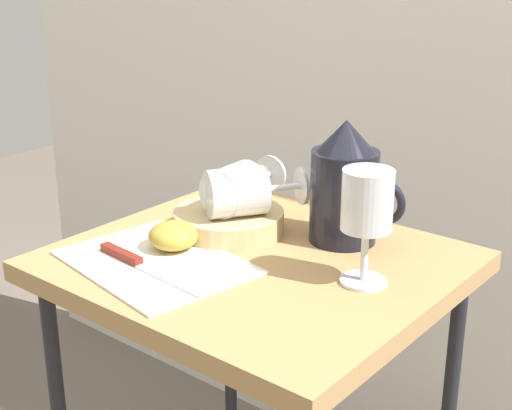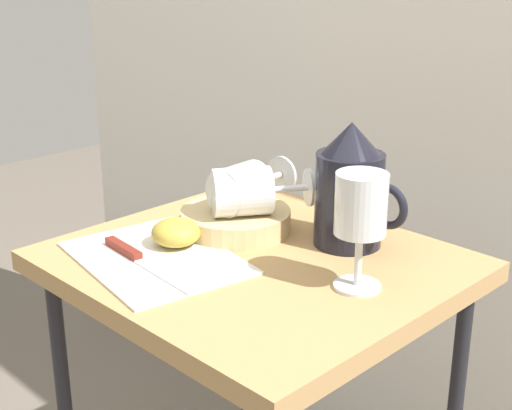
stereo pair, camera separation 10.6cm
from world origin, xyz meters
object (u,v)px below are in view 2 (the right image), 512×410
(basket_tray, at_px, (236,220))
(wine_glass_upright, at_px, (361,211))
(wine_glass_tipped_near, at_px, (242,188))
(knife, at_px, (135,257))
(table, at_px, (256,303))
(wine_glass_tipped_far, at_px, (244,191))
(pitcher, at_px, (350,196))
(apple_half_left, at_px, (176,232))

(basket_tray, bearing_deg, wine_glass_upright, -5.61)
(wine_glass_tipped_near, height_order, knife, wine_glass_tipped_near)
(table, relative_size, basket_tray, 4.14)
(table, relative_size, wine_glass_tipped_far, 4.36)
(basket_tray, height_order, knife, basket_tray)
(pitcher, height_order, apple_half_left, pitcher)
(wine_glass_upright, xyz_separation_m, wine_glass_tipped_far, (-0.24, 0.02, -0.04))
(pitcher, xyz_separation_m, wine_glass_tipped_near, (-0.15, -0.08, -0.00))
(pitcher, xyz_separation_m, apple_half_left, (-0.17, -0.19, -0.05))
(basket_tray, distance_m, knife, 0.19)
(pitcher, height_order, wine_glass_tipped_near, pitcher)
(pitcher, relative_size, wine_glass_tipped_near, 1.30)
(basket_tray, xyz_separation_m, wine_glass_tipped_near, (0.01, 0.01, 0.06))
(pitcher, bearing_deg, wine_glass_tipped_near, -152.59)
(pitcher, bearing_deg, wine_glass_upright, -46.69)
(table, xyz_separation_m, wine_glass_upright, (0.17, 0.02, 0.18))
(wine_glass_tipped_near, bearing_deg, wine_glass_tipped_far, -33.46)
(wine_glass_upright, height_order, knife, wine_glass_upright)
(pitcher, bearing_deg, basket_tray, -152.47)
(basket_tray, relative_size, apple_half_left, 2.34)
(wine_glass_upright, distance_m, wine_glass_tipped_far, 0.24)
(knife, bearing_deg, pitcher, 57.31)
(table, xyz_separation_m, wine_glass_tipped_far, (-0.07, 0.04, 0.15))
(wine_glass_tipped_far, distance_m, apple_half_left, 0.12)
(wine_glass_tipped_far, bearing_deg, table, -32.33)
(basket_tray, xyz_separation_m, wine_glass_upright, (0.26, -0.03, 0.09))
(table, bearing_deg, basket_tray, 152.82)
(basket_tray, xyz_separation_m, apple_half_left, (-0.01, -0.11, 0.01))
(wine_glass_tipped_far, height_order, apple_half_left, wine_glass_tipped_far)
(pitcher, distance_m, apple_half_left, 0.26)
(pitcher, distance_m, knife, 0.33)
(wine_glass_upright, relative_size, wine_glass_tipped_near, 1.09)
(table, relative_size, apple_half_left, 9.70)
(wine_glass_tipped_near, bearing_deg, apple_half_left, -101.18)
(table, distance_m, basket_tray, 0.14)
(basket_tray, height_order, pitcher, pitcher)
(table, distance_m, wine_glass_tipped_near, 0.18)
(apple_half_left, bearing_deg, wine_glass_upright, 16.90)
(wine_glass_tipped_far, height_order, knife, wine_glass_tipped_far)
(wine_glass_upright, bearing_deg, wine_glass_tipped_far, 174.88)
(basket_tray, height_order, wine_glass_upright, wine_glass_upright)
(wine_glass_tipped_near, relative_size, wine_glass_tipped_far, 0.88)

